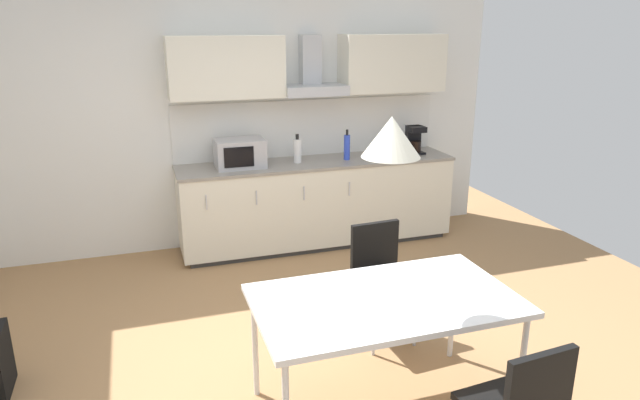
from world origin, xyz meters
TOP-DOWN VIEW (x-y plane):
  - ground_plane at (0.00, 0.00)m, footprint 7.28×7.26m
  - wall_back at (0.00, 2.47)m, footprint 5.82×0.10m
  - kitchen_counter at (0.86, 2.11)m, footprint 2.89×0.65m
  - backsplash_tile at (0.86, 2.41)m, footprint 2.87×0.02m
  - upper_wall_cabinets at (0.86, 2.25)m, footprint 2.87×0.40m
  - microwave at (0.06, 2.11)m, footprint 0.48×0.35m
  - coffee_maker at (1.99, 2.14)m, footprint 0.18×0.19m
  - bottle_blue at (1.18, 2.08)m, footprint 0.06×0.06m
  - bottle_white at (0.65, 2.11)m, footprint 0.08×0.08m
  - dining_table at (0.39, -0.65)m, footprint 1.53×0.88m
  - chair_far_right at (0.73, 0.17)m, footprint 0.42×0.42m
  - pendant_lamp at (0.39, -0.65)m, footprint 0.32×0.32m

SIDE VIEW (x-z plane):
  - ground_plane at x=0.00m, z-range -0.02..0.00m
  - kitchen_counter at x=0.86m, z-range 0.00..0.91m
  - chair_far_right at x=0.73m, z-range 0.10..0.97m
  - dining_table at x=0.39m, z-range 0.33..1.09m
  - bottle_white at x=0.65m, z-range 0.88..1.18m
  - bottle_blue at x=1.18m, z-range 0.88..1.20m
  - microwave at x=0.06m, z-range 0.90..1.18m
  - coffee_maker at x=1.99m, z-range 0.90..1.20m
  - backsplash_tile at x=0.86m, z-range 0.90..1.50m
  - wall_back at x=0.00m, z-range 0.00..2.64m
  - pendant_lamp at x=0.39m, z-range 1.59..1.81m
  - upper_wall_cabinets at x=0.86m, z-range 1.56..2.15m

